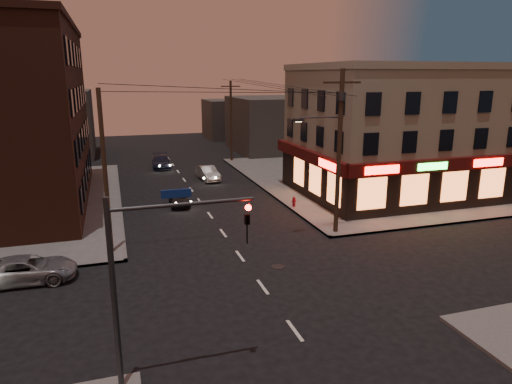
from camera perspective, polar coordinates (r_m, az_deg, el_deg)
name	(u,v)px	position (r m, az deg, el deg)	size (l,w,h in m)	color
ground	(263,287)	(22.12, 0.85, -11.79)	(120.00, 120.00, 0.00)	black
sidewalk_ne	(376,178)	(45.99, 14.81, 1.75)	(24.00, 28.00, 0.15)	#514F4C
pizza_building	(395,131)	(39.42, 17.04, 7.34)	(15.85, 12.85, 10.50)	gray
bg_building_ne_a	(273,124)	(60.67, 2.10, 8.47)	(10.00, 12.00, 7.00)	#3F3D3A
bg_building_nw	(54,124)	(61.47, -23.97, 7.80)	(9.00, 10.00, 8.00)	#3F3D3A
bg_building_ne_b	(231,119)	(73.46, -3.10, 9.10)	(8.00, 8.00, 6.00)	#3F3D3A
utility_pole_main	(338,143)	(28.13, 10.18, 5.99)	(4.20, 0.44, 10.00)	#382619
utility_pole_far	(231,121)	(52.74, -3.14, 8.82)	(0.26, 0.26, 9.00)	#382619
utility_pole_west	(105,173)	(25.85, -18.34, 2.25)	(0.24, 0.24, 9.00)	#382619
traffic_signal	(147,266)	(14.38, -13.42, -8.97)	(4.49, 0.32, 6.47)	#333538
suv_cross	(27,270)	(24.98, -26.76, -8.65)	(2.12, 4.61, 1.28)	gray
sedan_near	(179,197)	(35.66, -9.60, -0.66)	(1.46, 3.64, 1.24)	black
sedan_mid	(208,173)	(43.88, -6.05, 2.35)	(1.41, 4.03, 1.33)	gray
sedan_far	(161,162)	(50.59, -11.78, 3.73)	(1.86, 4.58, 1.33)	black
fire_hydrant	(294,201)	(34.41, 4.77, -1.15)	(0.34, 0.34, 0.77)	maroon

